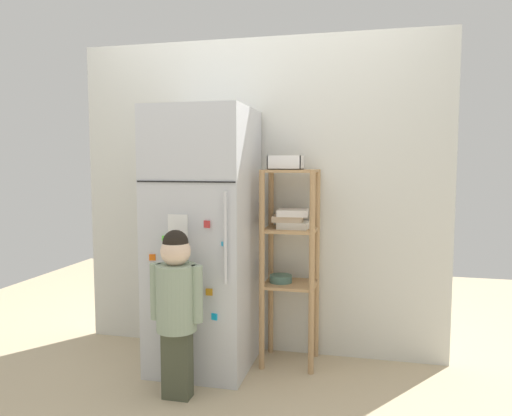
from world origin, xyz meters
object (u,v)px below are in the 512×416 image
refrigerator (204,239)px  pantry_shelf_unit (290,244)px  child_standing (176,297)px  fruit_bin (288,164)px

refrigerator → pantry_shelf_unit: size_ratio=1.30×
pantry_shelf_unit → child_standing: bearing=-130.4°
pantry_shelf_unit → fruit_bin: size_ratio=5.98×
refrigerator → fruit_bin: (0.52, 0.14, 0.48)m
child_standing → fruit_bin: (0.52, 0.61, 0.74)m
refrigerator → fruit_bin: bearing=15.3°
fruit_bin → pantry_shelf_unit: bearing=46.7°
refrigerator → child_standing: (0.00, -0.47, -0.25)m
pantry_shelf_unit → fruit_bin: fruit_bin is taller
child_standing → pantry_shelf_unit: pantry_shelf_unit is taller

